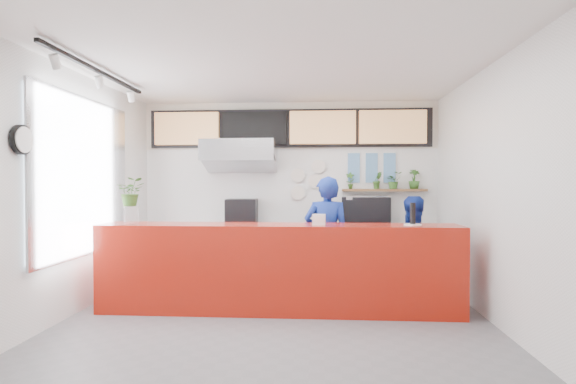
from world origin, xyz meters
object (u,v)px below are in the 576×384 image
at_px(staff_center, 327,239).
at_px(staff_right, 411,250).
at_px(panini_oven, 242,213).
at_px(service_counter, 278,268).
at_px(pepper_mill, 413,213).
at_px(espresso_machine, 366,212).

bearing_deg(staff_center, staff_right, 176.21).
bearing_deg(panini_oven, service_counter, -70.05).
distance_m(service_counter, panini_oven, 2.04).
relative_size(service_counter, staff_center, 2.64).
height_order(service_counter, staff_center, staff_center).
xyz_separation_m(staff_right, pepper_mill, (-0.08, -0.49, 0.52)).
bearing_deg(espresso_machine, panini_oven, -175.28).
bearing_deg(staff_center, panini_oven, -39.30).
xyz_separation_m(espresso_machine, pepper_mill, (0.38, -1.82, 0.10)).
relative_size(espresso_machine, staff_right, 0.53).
relative_size(service_counter, pepper_mill, 17.13).
relative_size(service_counter, staff_right, 3.12).
bearing_deg(espresso_machine, pepper_mill, -73.56).
xyz_separation_m(espresso_machine, staff_right, (0.46, -1.33, -0.42)).
distance_m(espresso_machine, staff_right, 1.47).
bearing_deg(staff_right, service_counter, -2.09).
height_order(staff_right, pepper_mill, staff_right).
relative_size(staff_center, staff_right, 1.18).
bearing_deg(panini_oven, pepper_mill, -40.18).
distance_m(espresso_machine, staff_center, 1.42).
height_order(panini_oven, pepper_mill, pepper_mill).
relative_size(espresso_machine, staff_center, 0.45).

